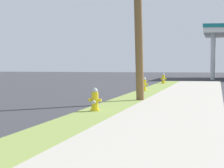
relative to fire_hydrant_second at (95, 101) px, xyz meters
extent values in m
cylinder|color=yellow|center=(0.00, 0.01, -0.30)|extent=(0.29, 0.29, 0.06)
cylinder|color=yellow|center=(0.00, 0.01, -0.03)|extent=(0.22, 0.22, 0.60)
sphere|color=#B2B2B7|center=(0.00, 0.01, 0.31)|extent=(0.19, 0.19, 0.19)
cylinder|color=#B2B2B7|center=(0.00, 0.01, 0.39)|extent=(0.06, 0.06, 0.05)
cylinder|color=yellow|center=(-0.16, 0.01, 0.02)|extent=(0.10, 0.09, 0.09)
cylinder|color=yellow|center=(0.16, 0.01, 0.02)|extent=(0.10, 0.09, 0.09)
cylinder|color=#B2B2B7|center=(0.00, -0.16, -0.03)|extent=(0.11, 0.12, 0.11)
cylinder|color=yellow|center=(-0.06, 11.22, -0.30)|extent=(0.29, 0.29, 0.06)
cylinder|color=yellow|center=(-0.06, 11.22, -0.03)|extent=(0.22, 0.22, 0.60)
sphere|color=#B2B2B7|center=(-0.06, 11.22, 0.31)|extent=(0.19, 0.19, 0.19)
cylinder|color=#B2B2B7|center=(-0.06, 11.22, 0.39)|extent=(0.06, 0.06, 0.05)
cylinder|color=yellow|center=(-0.22, 11.22, 0.02)|extent=(0.10, 0.09, 0.09)
cylinder|color=yellow|center=(0.10, 11.22, 0.02)|extent=(0.10, 0.09, 0.09)
cylinder|color=#B2B2B7|center=(-0.06, 11.05, -0.03)|extent=(0.11, 0.12, 0.11)
cylinder|color=yellow|center=(-0.03, 20.76, -0.30)|extent=(0.29, 0.29, 0.06)
cylinder|color=yellow|center=(-0.03, 20.76, -0.03)|extent=(0.22, 0.22, 0.60)
sphere|color=#B2B2B7|center=(-0.03, 20.76, 0.31)|extent=(0.19, 0.19, 0.19)
cylinder|color=#B2B2B7|center=(-0.03, 20.76, 0.39)|extent=(0.06, 0.06, 0.05)
cylinder|color=yellow|center=(-0.19, 20.76, 0.02)|extent=(0.10, 0.09, 0.09)
cylinder|color=yellow|center=(0.13, 20.76, 0.02)|extent=(0.10, 0.09, 0.09)
cylinder|color=#B2B2B7|center=(-0.03, 20.59, -0.03)|extent=(0.11, 0.12, 0.11)
cylinder|color=silver|center=(3.40, 32.79, 1.78)|extent=(0.44, 0.44, 4.44)
cylinder|color=silver|center=(3.40, 41.07, 1.78)|extent=(0.44, 0.44, 4.44)
camera|label=1|loc=(3.83, -15.24, 1.24)|focal=79.00mm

